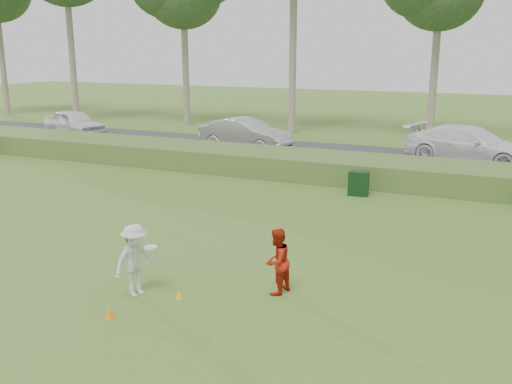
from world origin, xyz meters
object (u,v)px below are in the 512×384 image
at_px(utility_cabinet, 358,183).
at_px(car_mid, 245,134).
at_px(car_left, 74,123).
at_px(cone_yellow, 179,294).
at_px(car_right, 470,145).
at_px(player_red, 277,261).
at_px(cone_orange, 110,312).
at_px(player_white, 135,260).

relative_size(utility_cabinet, car_mid, 0.18).
bearing_deg(utility_cabinet, car_left, 153.84).
bearing_deg(cone_yellow, car_right, 75.41).
relative_size(player_red, utility_cabinet, 1.65).
distance_m(cone_yellow, utility_cabinet, 10.11).
distance_m(cone_orange, utility_cabinet, 11.52).
distance_m(car_mid, car_right, 10.72).
distance_m(car_left, car_mid, 11.12).
bearing_deg(player_red, player_white, -51.83).
relative_size(cone_orange, car_right, 0.04).
xyz_separation_m(player_red, car_mid, (-7.91, 15.46, 0.13)).
relative_size(player_white, cone_orange, 7.15).
bearing_deg(cone_yellow, player_red, 31.71).
xyz_separation_m(cone_orange, car_mid, (-5.36, 17.86, 0.74)).
relative_size(player_white, car_left, 0.35).
bearing_deg(player_white, car_mid, 38.10).
distance_m(utility_cabinet, car_left, 19.75).
bearing_deg(player_red, car_right, -177.03).
xyz_separation_m(player_white, utility_cabinet, (2.25, 10.21, -0.35)).
bearing_deg(car_mid, utility_cabinet, -122.31).
bearing_deg(player_white, player_red, -43.63).
bearing_deg(car_mid, cone_orange, -154.41).
xyz_separation_m(utility_cabinet, car_left, (-18.59, 6.67, 0.38)).
bearing_deg(utility_cabinet, player_white, -108.84).
xyz_separation_m(player_red, cone_orange, (-2.55, -2.39, -0.61)).
bearing_deg(utility_cabinet, cone_orange, -106.98).
distance_m(player_white, car_mid, 17.54).
xyz_separation_m(player_white, car_mid, (-5.22, 16.75, 0.07)).
bearing_deg(car_mid, cone_yellow, -150.74).
distance_m(player_red, car_left, 24.60).
relative_size(cone_orange, utility_cabinet, 0.25).
bearing_deg(cone_orange, car_mid, 106.69).
relative_size(player_red, car_left, 0.32).
bearing_deg(cone_orange, utility_cabinet, 79.44).
height_order(player_red, car_left, car_left).
height_order(utility_cabinet, car_left, car_left).
bearing_deg(car_mid, player_red, -144.03).
distance_m(cone_yellow, car_left, 24.02).
xyz_separation_m(cone_yellow, car_left, (-17.26, 16.69, 0.72)).
distance_m(player_white, car_left, 23.49).
xyz_separation_m(player_white, player_red, (2.69, 1.29, -0.06)).
relative_size(cone_orange, car_left, 0.05).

